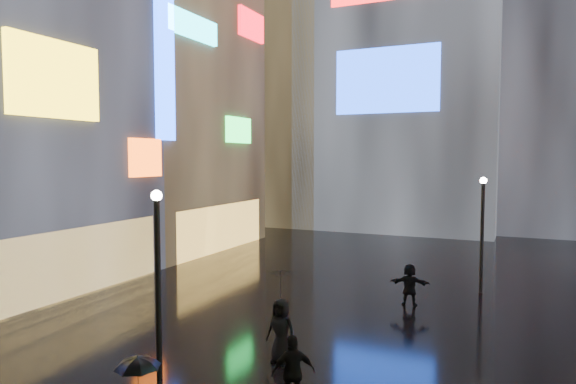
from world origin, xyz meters
The scene contains 11 objects.
ground centered at (0.00, 20.00, 0.00)m, with size 140.00×140.00×0.00m, color black.
building_left_far centered at (-15.98, 26.00, 10.98)m, with size 10.28×12.00×22.00m.
tower_flank_right centered at (9.00, 46.00, 17.00)m, with size 12.00×12.00×34.00m, color black.
tower_flank_left centered at (-14.00, 42.00, 13.00)m, with size 10.00×10.00×26.00m, color black.
lamp_near centered at (-2.31, 8.54, 2.94)m, with size 0.30×0.30×5.20m.
lamp_far centered at (5.09, 21.75, 2.94)m, with size 0.30×0.30×5.20m.
pedestrian_3 centered at (1.72, 8.51, 0.91)m, with size 1.06×0.44×1.81m, color black.
pedestrian_4 centered at (0.23, 10.99, 0.95)m, with size 0.93×0.60×1.90m, color black.
pedestrian_5 centered at (2.57, 18.39, 0.87)m, with size 1.61×0.51×1.74m, color black.
umbrella_1 centered at (0.49, 4.48, 2.23)m, with size 0.78×0.78×0.69m, color black.
umbrella_2 centered at (0.23, 10.99, 2.34)m, with size 0.96×0.98×0.89m, color black.
Camera 1 is at (6.58, -2.50, 6.08)m, focal length 32.00 mm.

